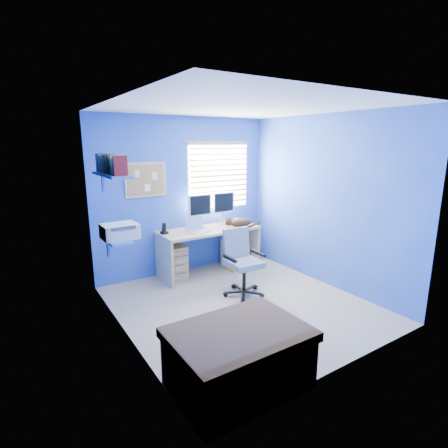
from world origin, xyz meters
TOP-DOWN VIEW (x-y plane):
  - floor at (0.00, 0.00)m, footprint 3.00×3.20m
  - ceiling at (0.00, 0.00)m, footprint 3.00×3.20m
  - wall_back at (0.00, 1.60)m, footprint 3.00×0.01m
  - wall_front at (0.00, -1.60)m, footprint 3.00×0.01m
  - wall_left at (-1.50, 0.00)m, footprint 0.01×3.20m
  - wall_right at (1.50, 0.00)m, footprint 0.01×3.20m
  - desk at (0.25, 1.26)m, footprint 1.62×0.65m
  - laptop at (0.02, 1.16)m, footprint 0.37×0.32m
  - monitor_left at (0.18, 1.43)m, footprint 0.40×0.13m
  - monitor_right at (0.64, 1.45)m, footprint 0.40×0.12m
  - phone at (-0.48, 1.35)m, footprint 0.10×0.12m
  - mug at (0.68, 1.32)m, footprint 0.10×0.09m
  - cd_spindle at (0.89, 1.38)m, footprint 0.13×0.13m
  - cat at (0.76, 1.07)m, footprint 0.45×0.35m
  - tower_pc at (0.73, 1.29)m, footprint 0.21×0.45m
  - drawer_boxes at (-0.36, 1.28)m, footprint 0.35×0.28m
  - yellow_book at (0.59, 1.09)m, footprint 0.03×0.17m
  - backpack at (1.06, 1.25)m, footprint 0.38×0.35m
  - bed_corner at (-0.94, -1.27)m, footprint 1.11×0.79m
  - office_chair at (0.21, 0.28)m, footprint 0.56×0.56m
  - window_blinds at (0.65, 1.57)m, footprint 1.15×0.05m
  - corkboard at (-0.65, 1.58)m, footprint 0.64×0.02m
  - wall_shelves at (-1.35, 0.75)m, footprint 0.42×0.90m

SIDE VIEW (x-z plane):
  - floor at x=0.00m, z-range 0.00..0.00m
  - yellow_book at x=0.59m, z-range 0.00..0.24m
  - backpack at x=1.06m, z-range 0.00..0.37m
  - tower_pc at x=0.73m, z-range 0.00..0.45m
  - bed_corner at x=-0.94m, z-range 0.00..0.54m
  - drawer_boxes at x=-0.36m, z-range 0.00..0.54m
  - office_chair at x=0.21m, z-range -0.12..0.81m
  - desk at x=0.25m, z-range 0.00..0.74m
  - cd_spindle at x=0.89m, z-range 0.74..0.81m
  - mug at x=0.68m, z-range 0.74..0.84m
  - cat at x=0.76m, z-range 0.74..0.88m
  - phone at x=-0.48m, z-range 0.74..0.91m
  - laptop at x=0.02m, z-range 0.74..0.96m
  - monitor_left at x=0.18m, z-range 0.74..1.28m
  - monitor_right at x=0.64m, z-range 0.74..1.28m
  - wall_back at x=0.00m, z-range 0.00..2.50m
  - wall_front at x=0.00m, z-range 0.00..2.50m
  - wall_left at x=-1.50m, z-range 0.00..2.50m
  - wall_right at x=1.50m, z-range 0.00..2.50m
  - wall_shelves at x=-1.35m, z-range 0.91..1.96m
  - corkboard at x=-0.65m, z-range 1.29..1.81m
  - window_blinds at x=0.65m, z-range 1.00..2.10m
  - ceiling at x=0.00m, z-range 2.50..2.50m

